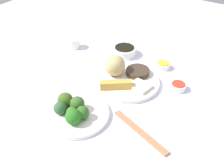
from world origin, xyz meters
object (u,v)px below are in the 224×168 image
at_px(main_plate, 127,82).
at_px(sauce_ramekin_sweet_and_sour, 178,87).
at_px(sauce_ramekin_hot_mustard, 163,66).
at_px(teacup, 74,43).
at_px(chopsticks_pair, 140,131).
at_px(soy_sauce_bowl, 124,51).
at_px(broccoli_plate, 76,114).

height_order(main_plate, sauce_ramekin_sweet_and_sour, sauce_ramekin_sweet_and_sour).
xyz_separation_m(sauce_ramekin_hot_mustard, teacup, (0.43, 0.06, 0.01)).
bearing_deg(chopsticks_pair, sauce_ramekin_sweet_and_sour, -92.90).
bearing_deg(sauce_ramekin_sweet_and_sour, sauce_ramekin_hot_mustard, -44.26).
relative_size(sauce_ramekin_sweet_and_sour, teacup, 1.02).
relative_size(main_plate, soy_sauce_bowl, 2.39).
bearing_deg(chopsticks_pair, sauce_ramekin_hot_mustard, -75.96).
xyz_separation_m(main_plate, chopsticks_pair, (-0.17, 0.20, -0.00)).
height_order(soy_sauce_bowl, chopsticks_pair, soy_sauce_bowl).
distance_m(main_plate, sauce_ramekin_hot_mustard, 0.19).
bearing_deg(teacup, soy_sauce_bowl, -163.37).
height_order(main_plate, soy_sauce_bowl, soy_sauce_bowl).
distance_m(soy_sauce_bowl, chopsticks_pair, 0.49).
bearing_deg(sauce_ramekin_hot_mustard, broccoli_plate, 74.32).
xyz_separation_m(sauce_ramekin_sweet_and_sour, chopsticks_pair, (0.01, 0.28, -0.01)).
xyz_separation_m(soy_sauce_bowl, teacup, (0.24, 0.07, 0.00)).
relative_size(broccoli_plate, soy_sauce_bowl, 2.16).
height_order(teacup, chopsticks_pair, teacup).
height_order(broccoli_plate, sauce_ramekin_hot_mustard, sauce_ramekin_hot_mustard).
distance_m(main_plate, soy_sauce_bowl, 0.23).
relative_size(main_plate, sauce_ramekin_sweet_and_sour, 4.19).
distance_m(broccoli_plate, teacup, 0.48).
xyz_separation_m(teacup, chopsticks_pair, (-0.53, 0.32, -0.02)).
distance_m(broccoli_plate, soy_sauce_bowl, 0.45).
relative_size(sauce_ramekin_hot_mustard, chopsticks_pair, 0.26).
bearing_deg(sauce_ramekin_sweet_and_sour, soy_sauce_bowl, -20.89).
height_order(broccoli_plate, chopsticks_pair, broccoli_plate).
bearing_deg(sauce_ramekin_hot_mustard, teacup, 8.21).
distance_m(main_plate, broccoli_plate, 0.26).
relative_size(broccoli_plate, sauce_ramekin_hot_mustard, 3.78).
bearing_deg(main_plate, teacup, -18.34).
bearing_deg(soy_sauce_bowl, teacup, 16.63).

